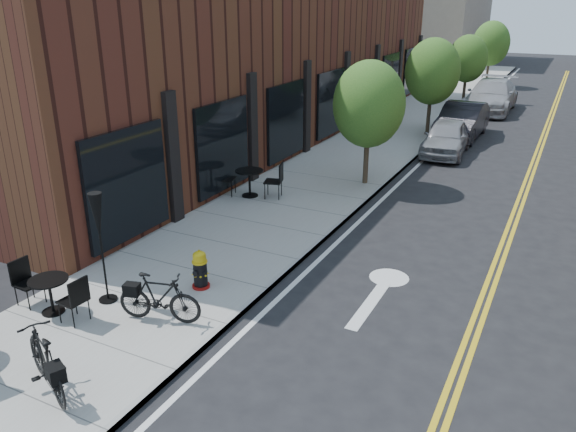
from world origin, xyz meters
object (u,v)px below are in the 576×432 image
Objects in this scene: fire_hydrant at (200,270)px; parked_car_b at (462,121)px; bistro_set_b at (50,291)px; parked_car_a at (446,137)px; bicycle_left at (45,361)px; bicycle_right at (159,298)px; bistro_set_c at (250,179)px; patio_umbrella at (98,225)px; parked_car_c at (491,96)px.

parked_car_b is at bearing 90.26° from fire_hydrant.
bistro_set_b is 15.80m from parked_car_a.
bistro_set_b is (-1.73, 1.61, -0.05)m from bicycle_left.
bistro_set_c is (-2.07, 6.68, 0.05)m from bicycle_right.
patio_umbrella is at bearing 56.99° from bistro_set_b.
patio_umbrella is at bearing -129.81° from bicycle_left.
bicycle_right is at bearing -161.50° from bicycle_left.
parked_car_a is 0.85× the size of parked_car_b.
parked_car_a is (3.34, 14.49, -1.05)m from patio_umbrella.
patio_umbrella is 14.91m from parked_car_a.
parked_car_b reaches higher than fire_hydrant.
patio_umbrella is (0.59, 0.81, 1.13)m from bistro_set_b.
patio_umbrella is at bearing -98.12° from parked_car_c.
parked_car_b reaches higher than parked_car_a.
bicycle_right is 0.71× the size of patio_umbrella.
fire_hydrant is at bearing -86.17° from bistro_set_c.
parked_car_c is at bearing 60.08° from bistro_set_c.
bistro_set_c is at bearing 117.89° from fire_hydrant.
bistro_set_b is 18.68m from parked_car_b.
patio_umbrella is (-1.31, -1.26, 1.19)m from fire_hydrant.
fire_hydrant is at bearing 43.98° from patio_umbrella.
parked_car_c reaches higher than parked_car_b.
bistro_set_b is 0.85× the size of bistro_set_c.
bicycle_right is at bearing -78.80° from fire_hydrant.
bicycle_right is 1.79m from patio_umbrella.
fire_hydrant is 5.66m from bistro_set_c.
bistro_set_c is 18.26m from parked_car_c.
parked_car_b is 0.80× the size of parked_car_c.
fire_hydrant is 0.37× the size of patio_umbrella.
parked_car_a is at bearing 78.88° from bistro_set_b.
patio_umbrella is 0.49× the size of parked_car_b.
bicycle_left is at bearing -95.22° from bistro_set_c.
fire_hydrant is at bearing -157.69° from bicycle_left.
bicycle_right is at bearing -4.92° from patio_umbrella.
bicycle_left reaches higher than bicycle_right.
patio_umbrella is at bearing 69.76° from bicycle_right.
bistro_set_c is at bearing 95.86° from patio_umbrella.
bicycle_right is 0.35× the size of parked_car_b.
parked_car_a is at bearing -162.51° from bicycle_left.
parked_car_c is at bearing 89.54° from parked_car_b.
bistro_set_b is (-1.90, -2.07, 0.06)m from fire_hydrant.
fire_hydrant is 16.32m from parked_car_b.
bicycle_left is at bearing -94.97° from parked_car_c.
patio_umbrella is at bearing -128.62° from fire_hydrant.
bistro_set_c is (-0.08, 7.37, 0.07)m from bistro_set_b.
parked_car_c is (4.11, 25.13, 0.24)m from bistro_set_b.
parked_car_c reaches higher than bistro_set_c.
parked_car_a is (2.03, 13.23, 0.14)m from fire_hydrant.
fire_hydrant is at bearing -11.53° from bicycle_right.
patio_umbrella reaches higher than bicycle_right.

